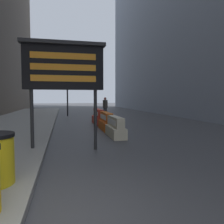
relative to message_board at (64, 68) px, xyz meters
The scene contains 7 objects.
message_board is the anchor object (origin of this frame).
jersey_barrier_cream 3.49m from the message_board, 43.97° to the left, with size 0.52×1.71×0.82m.
jersey_barrier_orange_far 4.82m from the message_board, 62.52° to the left, with size 0.51×1.74×0.86m.
jersey_barrier_red_striped 6.95m from the message_board, 72.38° to the left, with size 0.52×2.12×0.89m.
traffic_cone_near 8.90m from the message_board, 76.14° to the left, with size 0.34×0.34×0.61m.
traffic_light_near_curb 12.39m from the message_board, 88.42° to the left, with size 0.28×0.45×3.73m.
pedestrian_worker 11.18m from the message_board, 72.90° to the left, with size 0.33×0.46×1.60m.
Camera 1 is at (0.50, -2.44, 1.58)m, focal length 35.00 mm.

